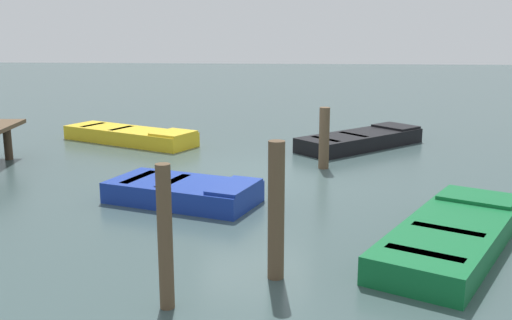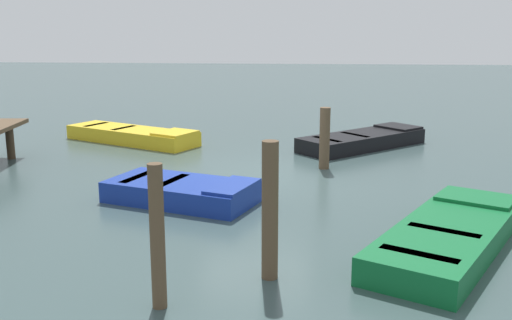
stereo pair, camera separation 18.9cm
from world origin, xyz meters
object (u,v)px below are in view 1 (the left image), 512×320
at_px(rowboat_black, 361,139).
at_px(mooring_piling_far_right, 276,211).
at_px(rowboat_yellow, 131,135).
at_px(rowboat_blue, 184,191).
at_px(mooring_piling_center, 324,138).
at_px(mooring_piling_near_right, 165,238).
at_px(rowboat_green, 453,234).

xyz_separation_m(rowboat_black, mooring_piling_far_right, (-8.99, 2.01, 0.72)).
relative_size(rowboat_yellow, rowboat_blue, 1.36).
bearing_deg(mooring_piling_far_right, mooring_piling_center, -7.79).
distance_m(mooring_piling_center, mooring_piling_near_right, 7.66).
xyz_separation_m(rowboat_yellow, rowboat_blue, (-5.76, -2.67, 0.00)).
xyz_separation_m(mooring_piling_far_right, mooring_piling_near_right, (-0.97, 1.27, -0.05)).
relative_size(rowboat_black, mooring_piling_far_right, 1.99).
bearing_deg(mooring_piling_center, mooring_piling_far_right, 172.21).
distance_m(rowboat_black, rowboat_yellow, 6.59).
bearing_deg(mooring_piling_far_right, rowboat_black, -12.60).
distance_m(rowboat_yellow, mooring_piling_center, 6.14).
relative_size(rowboat_yellow, rowboat_green, 1.01).
bearing_deg(mooring_piling_near_right, rowboat_black, -18.20).
bearing_deg(rowboat_green, mooring_piling_far_right, 144.70).
relative_size(rowboat_green, mooring_piling_far_right, 2.23).
height_order(rowboat_blue, mooring_piling_far_right, mooring_piling_far_right).
xyz_separation_m(rowboat_black, mooring_piling_center, (-2.61, 1.14, 0.51)).
xyz_separation_m(rowboat_yellow, mooring_piling_center, (-2.77, -5.45, 0.51)).
distance_m(rowboat_black, mooring_piling_near_right, 10.51).
bearing_deg(rowboat_green, mooring_piling_center, 47.77).
bearing_deg(rowboat_green, rowboat_yellow, 71.11).
height_order(mooring_piling_far_right, mooring_piling_near_right, mooring_piling_far_right).
height_order(rowboat_yellow, mooring_piling_far_right, mooring_piling_far_right).
bearing_deg(rowboat_black, mooring_piling_near_right, -151.08).
height_order(rowboat_green, mooring_piling_center, mooring_piling_center).
relative_size(rowboat_yellow, mooring_piling_center, 2.90).
bearing_deg(mooring_piling_center, rowboat_blue, 137.14).
bearing_deg(mooring_piling_near_right, mooring_piling_center, -16.22).
bearing_deg(rowboat_blue, mooring_piling_near_right, -62.81).
relative_size(rowboat_blue, mooring_piling_center, 2.14).
distance_m(rowboat_blue, rowboat_green, 5.01).
height_order(rowboat_blue, rowboat_green, same).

